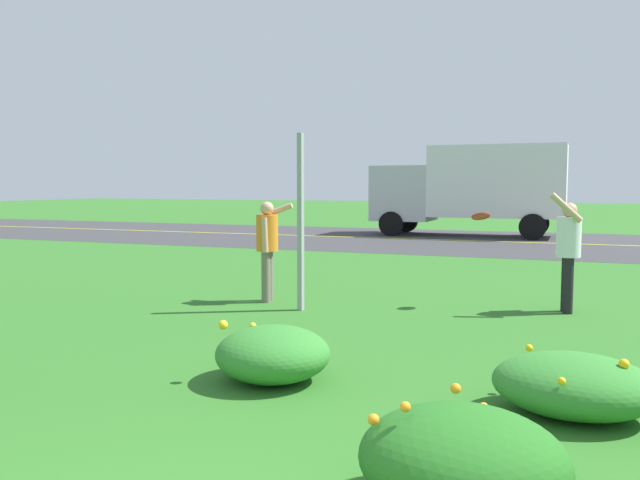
% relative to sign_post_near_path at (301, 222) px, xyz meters
% --- Properties ---
extents(ground_plane, '(120.00, 120.00, 0.00)m').
position_rel_sign_post_near_path_xyz_m(ground_plane, '(2.53, 2.99, -1.29)').
color(ground_plane, '#2D6B23').
extents(highway_strip, '(120.00, 9.83, 0.01)m').
position_rel_sign_post_near_path_xyz_m(highway_strip, '(2.53, 12.93, -1.28)').
color(highway_strip, '#38383A').
rests_on(highway_strip, ground).
extents(highway_center_stripe, '(120.00, 0.16, 0.00)m').
position_rel_sign_post_near_path_xyz_m(highway_center_stripe, '(2.53, 12.93, -1.28)').
color(highway_center_stripe, yellow).
rests_on(highway_center_stripe, ground).
extents(daylily_clump_mid_right, '(1.27, 1.04, 0.51)m').
position_rel_sign_post_near_path_xyz_m(daylily_clump_mid_right, '(3.75, -3.23, -1.04)').
color(daylily_clump_mid_right, '#337F2D').
rests_on(daylily_clump_mid_right, ground).
extents(daylily_clump_mid_left, '(1.08, 1.06, 0.58)m').
position_rel_sign_post_near_path_xyz_m(daylily_clump_mid_left, '(1.13, -3.29, -1.03)').
color(daylily_clump_mid_left, '#337F2D').
rests_on(daylily_clump_mid_left, ground).
extents(daylily_clump_front_right, '(1.18, 1.02, 0.65)m').
position_rel_sign_post_near_path_xyz_m(daylily_clump_front_right, '(3.18, -5.12, -0.99)').
color(daylily_clump_front_right, '#23661E').
rests_on(daylily_clump_front_right, ground).
extents(sign_post_near_path, '(0.07, 0.10, 2.57)m').
position_rel_sign_post_near_path_xyz_m(sign_post_near_path, '(0.00, 0.00, 0.00)').
color(sign_post_near_path, '#93969B').
rests_on(sign_post_near_path, ground).
extents(person_thrower_orange_shirt, '(0.54, 0.55, 1.57)m').
position_rel_sign_post_near_path_xyz_m(person_thrower_orange_shirt, '(-0.76, 0.46, -0.35)').
color(person_thrower_orange_shirt, orange).
rests_on(person_thrower_orange_shirt, ground).
extents(person_catcher_white_shirt, '(0.46, 0.54, 1.73)m').
position_rel_sign_post_near_path_xyz_m(person_catcher_white_shirt, '(3.62, 1.24, -0.34)').
color(person_catcher_white_shirt, silver).
rests_on(person_catcher_white_shirt, ground).
extents(frisbee_red, '(0.29, 0.26, 0.17)m').
position_rel_sign_post_near_path_xyz_m(frisbee_red, '(2.39, 1.23, 0.07)').
color(frisbee_red, red).
extents(box_truck_silver, '(6.70, 2.46, 3.20)m').
position_rel_sign_post_near_path_xyz_m(box_truck_silver, '(0.15, 15.14, 0.52)').
color(box_truck_silver, '#B7BABF').
rests_on(box_truck_silver, ground).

